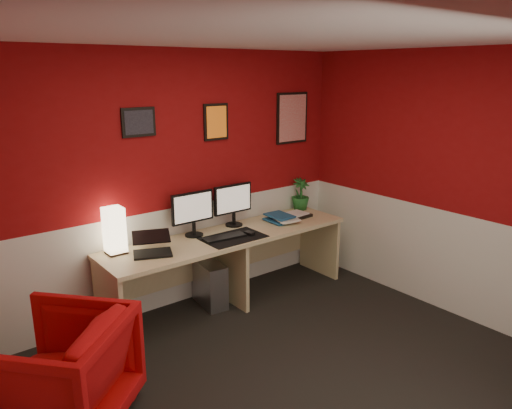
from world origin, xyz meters
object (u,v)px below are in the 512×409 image
Objects in this scene: shoji_lamp at (115,232)px; monitor_left at (193,207)px; laptop at (152,243)px; zen_tray at (294,216)px; armchair at (58,373)px; monitor_right at (234,199)px; pc_tower at (210,283)px; desk at (230,269)px; potted_plant at (300,194)px.

monitor_left is (0.79, -0.01, 0.09)m from shoji_lamp.
shoji_lamp is at bearing 159.54° from laptop.
zen_tray is 0.41× the size of armchair.
pc_tower is at bearing -163.63° from monitor_right.
desk is 2.07m from armchair.
zen_tray is 0.78× the size of pc_tower.
desk is 6.50× the size of shoji_lamp.
shoji_lamp reaches higher than laptop.
zen_tray reaches higher than desk.
shoji_lamp is 1.30m from monitor_right.
shoji_lamp reaches higher than armchair.
shoji_lamp is at bearing -179.51° from monitor_right.
desk is 7.12× the size of potted_plant.
desk reaches higher than pc_tower.
monitor_right is 1.66× the size of zen_tray.
monitor_right is at bearing 45.63° from desk.
shoji_lamp reaches higher than desk.
shoji_lamp is at bearing -179.51° from pc_tower.
zen_tray is at bearing -13.87° from monitor_right.
shoji_lamp is 0.47× the size of armchair.
laptop reaches higher than zen_tray.
armchair is (-1.08, -0.75, -0.45)m from laptop.
armchair reaches higher than zen_tray.
pc_tower is (-1.09, 0.06, -0.52)m from zen_tray.
laptop is 0.39× the size of armchair.
monitor_right is 0.76m from zen_tray.
monitor_left is at bearing 147.46° from desk.
monitor_left is at bearing 146.40° from pc_tower.
shoji_lamp is at bearing 175.40° from zen_tray.
laptop is at bearing -172.67° from potted_plant.
pc_tower is 0.53× the size of armchair.
pc_tower is at bearing -6.63° from shoji_lamp.
monitor_right reaches higher than laptop.
desk is 7.43× the size of zen_tray.
laptop reaches higher than pc_tower.
potted_plant is (2.26, 0.03, -0.02)m from shoji_lamp.
pc_tower is (0.66, 0.12, -0.61)m from laptop.
potted_plant reaches higher than desk.
laptop is (-0.85, -0.03, 0.47)m from desk.
zen_tray is (1.74, 0.07, -0.09)m from laptop.
monitor_right reaches higher than shoji_lamp.
monitor_right is 0.68× the size of armchair.
zen_tray is at bearing 25.21° from laptop.
monitor_right is at bearing -178.76° from potted_plant.
potted_plant is at bearing 35.02° from zen_tray.
shoji_lamp is 0.69× the size of monitor_left.
monitor_right reaches higher than zen_tray.
desk is at bearing 160.56° from armchair.
laptop is at bearing -167.22° from monitor_right.
shoji_lamp is 1.40m from armchair.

